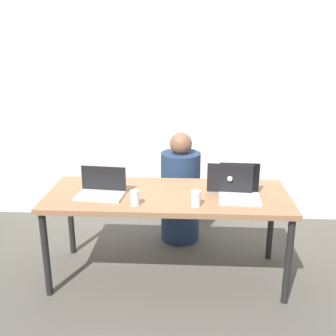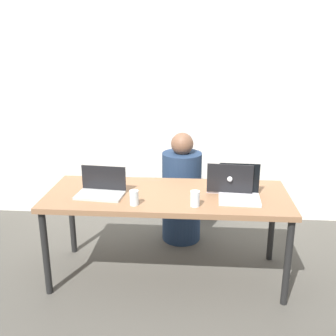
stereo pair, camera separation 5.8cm
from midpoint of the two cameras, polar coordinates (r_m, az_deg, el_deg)
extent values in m
plane|color=#494640|center=(3.30, -0.59, -15.17)|extent=(12.00, 12.00, 0.00)
cube|color=silver|center=(4.01, 0.46, 8.84)|extent=(4.75, 0.10, 2.35)
cube|color=#8A6143|center=(2.99, -0.63, -4.08)|extent=(1.83, 0.72, 0.04)
cylinder|color=black|center=(3.04, -17.84, -11.89)|extent=(0.05, 0.05, 0.66)
cylinder|color=black|center=(2.94, 16.49, -12.90)|extent=(0.05, 0.05, 0.66)
cylinder|color=black|center=(3.56, -14.39, -7.09)|extent=(0.05, 0.05, 0.66)
cylinder|color=black|center=(3.47, 14.25, -7.75)|extent=(0.05, 0.05, 0.66)
cylinder|color=#1E314D|center=(3.67, 1.35, -4.20)|extent=(0.44, 0.44, 0.85)
sphere|color=brown|center=(3.51, 1.41, 3.53)|extent=(0.20, 0.20, 0.20)
cube|color=#B4B6B3|center=(2.96, -10.41, -4.01)|extent=(0.36, 0.23, 0.02)
cube|color=black|center=(3.02, -9.87, -1.47)|extent=(0.34, 0.04, 0.19)
sphere|color=white|center=(3.03, -9.80, -1.39)|extent=(0.03, 0.03, 0.03)
cube|color=#B6B0BC|center=(3.11, 8.31, -2.79)|extent=(0.36, 0.26, 0.02)
cube|color=black|center=(2.95, 8.42, -1.47)|extent=(0.34, 0.04, 0.22)
sphere|color=white|center=(2.94, 8.42, -1.56)|extent=(0.04, 0.04, 0.04)
cube|color=silver|center=(2.90, 9.79, -4.40)|extent=(0.31, 0.26, 0.02)
cube|color=black|center=(2.98, 9.75, -1.35)|extent=(0.30, 0.02, 0.22)
sphere|color=white|center=(2.99, 9.74, -1.26)|extent=(0.04, 0.04, 0.04)
cylinder|color=silver|center=(2.74, 3.46, -4.44)|extent=(0.07, 0.07, 0.11)
cylinder|color=silver|center=(2.75, 3.45, -4.92)|extent=(0.06, 0.06, 0.06)
cylinder|color=silver|center=(2.76, -5.42, -4.36)|extent=(0.06, 0.06, 0.11)
cylinder|color=silver|center=(2.77, -5.41, -4.82)|extent=(0.06, 0.06, 0.06)
camera|label=1|loc=(0.03, -90.55, -0.18)|focal=42.00mm
camera|label=2|loc=(0.03, 89.45, 0.18)|focal=42.00mm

